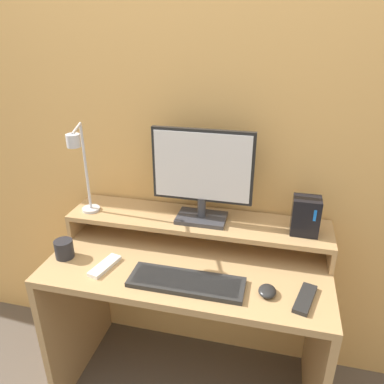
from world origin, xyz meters
name	(u,v)px	position (x,y,z in m)	size (l,w,h in m)	color
wall_back	(206,123)	(0.00, 0.60, 1.25)	(6.00, 0.05, 2.50)	#E5AD60
desk	(189,302)	(0.00, 0.28, 0.52)	(1.16, 0.57, 0.74)	tan
monitor_shelf	(197,222)	(0.00, 0.44, 0.84)	(1.16, 0.25, 0.12)	tan
monitor	(202,174)	(0.02, 0.44, 1.08)	(0.43, 0.14, 0.41)	#38383D
desk_lamp	(81,165)	(-0.47, 0.33, 1.11)	(0.12, 0.22, 0.42)	silver
router_dock	(306,216)	(0.46, 0.43, 0.94)	(0.11, 0.09, 0.16)	black
keyboard	(186,282)	(0.03, 0.13, 0.75)	(0.44, 0.14, 0.02)	#282828
mouse	(267,291)	(0.33, 0.15, 0.76)	(0.07, 0.08, 0.03)	black
remote_control	(105,266)	(-0.32, 0.16, 0.75)	(0.09, 0.17, 0.02)	white
remote_secondary	(305,299)	(0.47, 0.14, 0.75)	(0.09, 0.18, 0.02)	black
mug	(64,249)	(-0.52, 0.19, 0.78)	(0.08, 0.08, 0.08)	#232328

